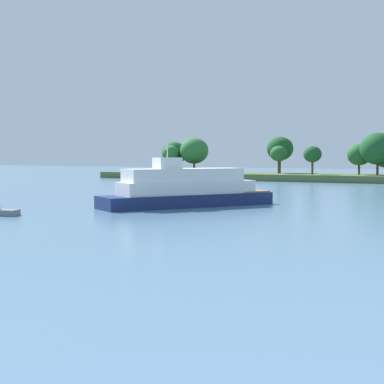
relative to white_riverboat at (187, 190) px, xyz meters
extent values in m
cube|color=#4C6038|center=(-17.01, 65.36, -1.00)|extent=(70.86, 16.65, 1.38)
cylinder|color=#513823|center=(-39.40, 68.92, 0.67)|extent=(0.44, 0.44, 1.97)
ellipsoid|color=#194C23|center=(-39.40, 68.92, 4.04)|extent=(5.96, 5.96, 5.37)
cylinder|color=#513823|center=(-38.24, 65.10, 1.16)|extent=(0.44, 0.44, 2.94)
ellipsoid|color=#2D6B33|center=(-38.24, 65.10, 4.13)|extent=(3.75, 3.75, 3.37)
cylinder|color=#513823|center=(-33.48, 67.69, 0.80)|extent=(0.44, 0.44, 2.22)
ellipsoid|color=#2D6B33|center=(-33.48, 67.69, 4.57)|extent=(6.66, 6.66, 5.99)
cylinder|color=#513823|center=(-12.73, 67.77, 1.17)|extent=(0.44, 0.44, 2.98)
ellipsoid|color=#194C23|center=(-12.73, 67.77, 4.95)|extent=(5.72, 5.72, 5.14)
cylinder|color=#513823|center=(-11.96, 64.67, 1.05)|extent=(0.44, 0.44, 2.72)
ellipsoid|color=#235B28|center=(-11.96, 64.67, 3.87)|extent=(3.67, 3.67, 3.30)
cylinder|color=#513823|center=(-3.97, 61.81, 0.98)|extent=(0.44, 0.44, 2.60)
ellipsoid|color=#194C23|center=(-3.97, 61.81, 3.73)|extent=(3.62, 3.62, 3.26)
cylinder|color=#513823|center=(4.67, 64.38, 0.73)|extent=(0.44, 0.44, 2.08)
ellipsoid|color=#235B28|center=(4.67, 64.38, 3.64)|extent=(4.70, 4.70, 4.23)
cylinder|color=#513823|center=(8.45, 62.76, 0.87)|extent=(0.44, 0.44, 2.37)
ellipsoid|color=#194C23|center=(8.45, 62.76, 4.78)|extent=(6.82, 6.82, 6.14)
cube|color=navy|center=(0.04, 0.06, -1.06)|extent=(13.69, 17.77, 1.26)
cube|color=white|center=(0.04, 0.06, 0.22)|extent=(10.93, 14.02, 1.30)
cube|color=white|center=(-0.18, -0.27, 1.52)|extent=(9.49, 12.20, 1.30)
cube|color=white|center=(-1.22, -1.86, 2.72)|extent=(2.94, 3.07, 1.10)
cube|color=#937551|center=(4.07, 6.22, -0.35)|extent=(5.07, 4.90, 0.16)
cylinder|color=silver|center=(-1.22, -1.86, 3.97)|extent=(0.10, 0.10, 1.40)
camera|label=1|loc=(27.08, -51.78, 3.49)|focal=53.94mm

